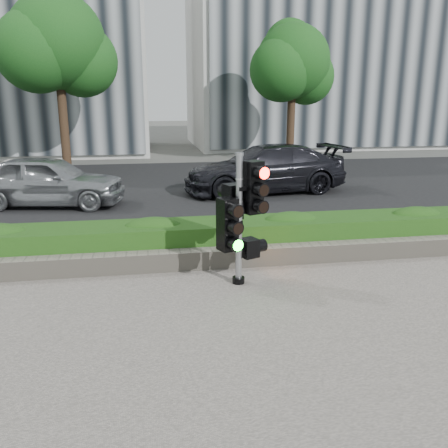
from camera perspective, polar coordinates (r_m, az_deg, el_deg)
name	(u,v)px	position (r m, az deg, el deg)	size (l,w,h in m)	color
ground	(242,313)	(6.98, 2.21, -10.63)	(120.00, 120.00, 0.00)	#51514C
sidewalk	(296,426)	(4.91, 8.65, -22.87)	(16.00, 11.00, 0.03)	#9E9389
road	(184,188)	(16.49, -4.88, 4.38)	(60.00, 13.00, 0.02)	black
curb	(212,245)	(9.86, -1.51, -2.50)	(60.00, 0.25, 0.12)	gray
stone_wall	(221,258)	(8.64, -0.34, -4.06)	(12.00, 0.32, 0.34)	gray
hedge	(216,239)	(9.20, -0.99, -1.76)	(12.00, 1.00, 0.68)	#427E26
building_right	(330,51)	(33.64, 12.68, 19.68)	(18.00, 10.00, 12.00)	#B7B7B2
tree_left	(57,45)	(21.07, -19.46, 19.66)	(4.61, 4.03, 7.34)	black
tree_right	(292,64)	(22.80, 8.21, 18.48)	(4.10, 3.58, 6.53)	black
traffic_signal	(239,213)	(7.63, 1.87, 1.39)	(0.79, 0.70, 2.16)	black
car_silver	(48,181)	(14.35, -20.44, 4.90)	(1.71, 4.26, 1.45)	#A1A3A8
car_dark	(265,169)	(15.54, 4.93, 6.63)	(2.15, 5.28, 1.53)	black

